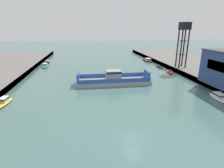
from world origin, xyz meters
TOP-DOWN VIEW (x-y plane):
  - ground_plane at (0.00, 0.00)m, footprint 400.00×400.00m
  - chain_ferry at (1.35, 25.32)m, footprint 19.92×6.21m
  - moored_boat_near_left at (-21.49, 50.72)m, footprint 2.56×6.67m
  - moored_boat_near_right at (22.26, 42.83)m, footprint 1.80×6.20m
  - moored_boat_mid_left at (22.47, 56.70)m, footprint 3.69×8.64m
  - moored_boat_mid_right at (-22.06, 59.57)m, footprint 2.28×5.57m
  - moored_boat_far_left at (22.02, 10.93)m, footprint 2.70×7.04m
  - moored_boat_far_right at (-22.39, 15.22)m, footprint 2.40×6.05m
  - moored_boat_upstream_a at (22.33, 34.04)m, footprint 1.98×5.08m
  - crane_tower at (27.00, 36.36)m, footprint 3.01×3.01m
  - bollard_right_far at (25.16, 19.25)m, footprint 0.32×0.32m

SIDE VIEW (x-z plane):
  - ground_plane at x=0.00m, z-range 0.00..0.00m
  - moored_boat_near_right at x=22.26m, z-range -0.24..0.65m
  - moored_boat_upstream_a at x=22.33m, z-range -0.24..0.83m
  - moored_boat_mid_right at x=-22.06m, z-range -0.15..1.03m
  - moored_boat_far_left at x=22.02m, z-range -0.17..1.12m
  - moored_boat_near_left at x=-21.49m, z-range -0.18..1.19m
  - moored_boat_far_right at x=-22.39m, z-range -0.19..1.23m
  - moored_boat_mid_left at x=22.47m, z-range -0.19..1.23m
  - chain_ferry at x=1.35m, z-range -0.74..2.99m
  - bollard_right_far at x=25.16m, z-range 1.45..2.16m
  - crane_tower at x=27.00m, z-range 5.35..20.37m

